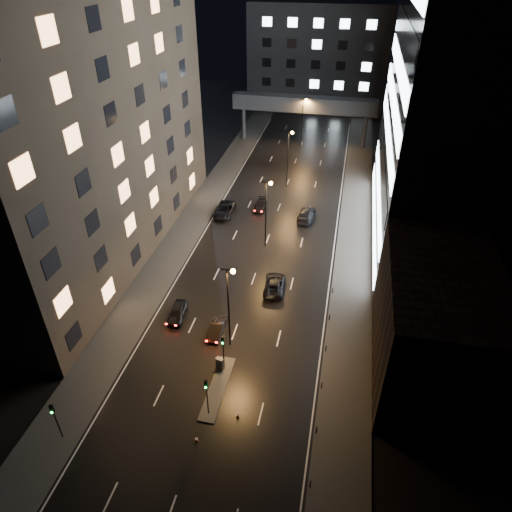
{
  "coord_description": "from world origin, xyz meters",
  "views": [
    {
      "loc": [
        10.05,
        -26.02,
        35.72
      ],
      "look_at": [
        0.44,
        19.47,
        4.0
      ],
      "focal_mm": 32.0,
      "sensor_mm": 36.0,
      "label": 1
    }
  ],
  "objects_px": {
    "car_away_a": "(177,312)",
    "car_toward_b": "(306,215)",
    "car_away_b": "(217,329)",
    "utility_cabinet": "(220,363)",
    "car_away_c": "(225,210)",
    "car_away_d": "(261,206)",
    "car_toward_a": "(274,284)"
  },
  "relations": [
    {
      "from": "car_away_a",
      "to": "utility_cabinet",
      "type": "xyz_separation_m",
      "value": [
        6.94,
        -6.54,
        0.09
      ]
    },
    {
      "from": "car_away_c",
      "to": "car_away_d",
      "type": "bearing_deg",
      "value": 28.92
    },
    {
      "from": "car_toward_b",
      "to": "utility_cabinet",
      "type": "bearing_deg",
      "value": 86.09
    },
    {
      "from": "car_away_a",
      "to": "car_away_c",
      "type": "xyz_separation_m",
      "value": [
        -1.08,
        24.74,
        0.09
      ]
    },
    {
      "from": "car_away_a",
      "to": "car_toward_b",
      "type": "bearing_deg",
      "value": 58.98
    },
    {
      "from": "car_away_b",
      "to": "car_away_d",
      "type": "bearing_deg",
      "value": 92.92
    },
    {
      "from": "car_away_b",
      "to": "car_away_a",
      "type": "bearing_deg",
      "value": 163.71
    },
    {
      "from": "car_away_b",
      "to": "car_toward_a",
      "type": "relative_size",
      "value": 0.75
    },
    {
      "from": "car_toward_a",
      "to": "utility_cabinet",
      "type": "bearing_deg",
      "value": 73.52
    },
    {
      "from": "car_away_b",
      "to": "car_toward_b",
      "type": "relative_size",
      "value": 0.7
    },
    {
      "from": "car_away_b",
      "to": "utility_cabinet",
      "type": "bearing_deg",
      "value": -69.46
    },
    {
      "from": "car_away_b",
      "to": "car_away_c",
      "type": "bearing_deg",
      "value": 104.32
    },
    {
      "from": "car_away_b",
      "to": "utility_cabinet",
      "type": "xyz_separation_m",
      "value": [
        1.76,
        -4.93,
        0.16
      ]
    },
    {
      "from": "car_away_c",
      "to": "car_away_d",
      "type": "relative_size",
      "value": 1.33
    },
    {
      "from": "car_toward_a",
      "to": "car_toward_b",
      "type": "xyz_separation_m",
      "value": [
        1.83,
        18.47,
        0.08
      ]
    },
    {
      "from": "car_away_c",
      "to": "car_toward_a",
      "type": "xyz_separation_m",
      "value": [
        11.13,
        -17.23,
        -0.08
      ]
    },
    {
      "from": "car_away_b",
      "to": "utility_cabinet",
      "type": "relative_size",
      "value": 2.97
    },
    {
      "from": "car_away_a",
      "to": "car_toward_b",
      "type": "height_order",
      "value": "car_toward_b"
    },
    {
      "from": "car_toward_a",
      "to": "car_toward_b",
      "type": "relative_size",
      "value": 0.94
    },
    {
      "from": "car_away_b",
      "to": "car_toward_b",
      "type": "xyz_separation_m",
      "value": [
        6.7,
        27.59,
        0.17
      ]
    },
    {
      "from": "car_away_a",
      "to": "utility_cabinet",
      "type": "bearing_deg",
      "value": -49.73
    },
    {
      "from": "utility_cabinet",
      "to": "car_away_b",
      "type": "bearing_deg",
      "value": 131.66
    },
    {
      "from": "car_away_d",
      "to": "utility_cabinet",
      "type": "xyz_separation_m",
      "value": [
        2.77,
        -34.31,
        0.18
      ]
    },
    {
      "from": "car_away_b",
      "to": "utility_cabinet",
      "type": "distance_m",
      "value": 5.24
    },
    {
      "from": "car_toward_a",
      "to": "utility_cabinet",
      "type": "relative_size",
      "value": 3.99
    },
    {
      "from": "car_toward_a",
      "to": "car_away_c",
      "type": "bearing_deg",
      "value": -61.15
    },
    {
      "from": "car_away_c",
      "to": "car_away_d",
      "type": "height_order",
      "value": "car_away_c"
    },
    {
      "from": "car_away_a",
      "to": "car_away_d",
      "type": "height_order",
      "value": "car_away_a"
    },
    {
      "from": "car_toward_b",
      "to": "car_away_c",
      "type": "bearing_deg",
      "value": 10.21
    },
    {
      "from": "car_away_d",
      "to": "utility_cabinet",
      "type": "height_order",
      "value": "utility_cabinet"
    },
    {
      "from": "car_away_a",
      "to": "car_away_b",
      "type": "height_order",
      "value": "car_away_a"
    },
    {
      "from": "utility_cabinet",
      "to": "car_toward_b",
      "type": "bearing_deg",
      "value": 103.43
    }
  ]
}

